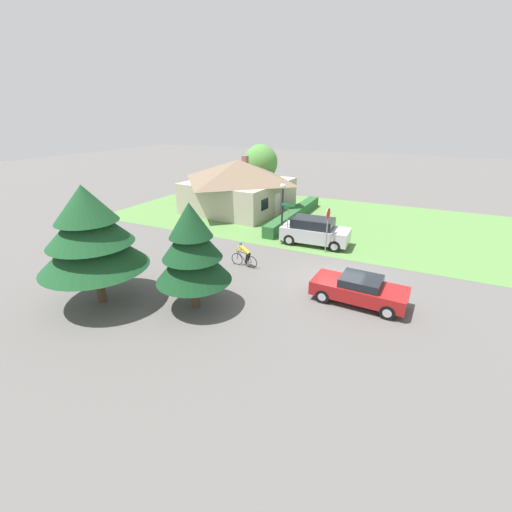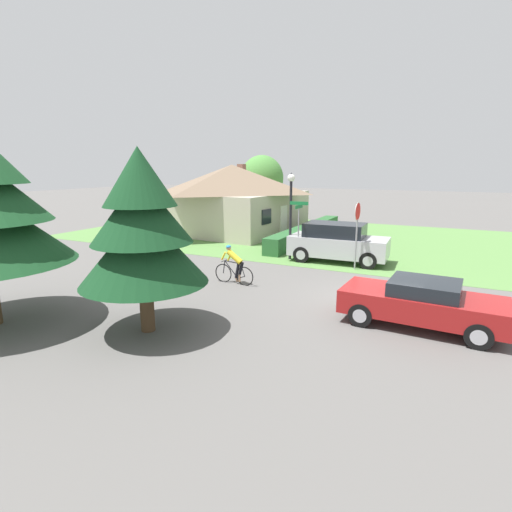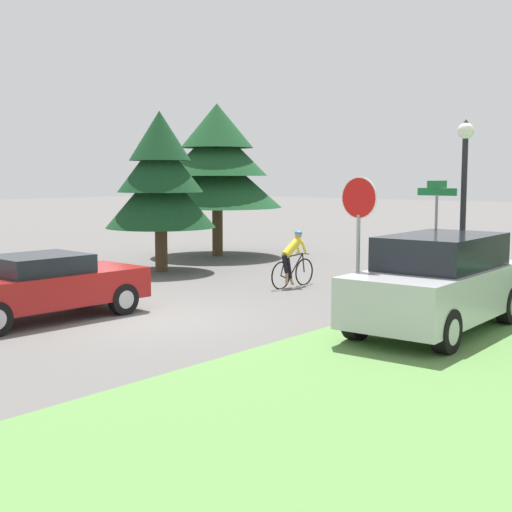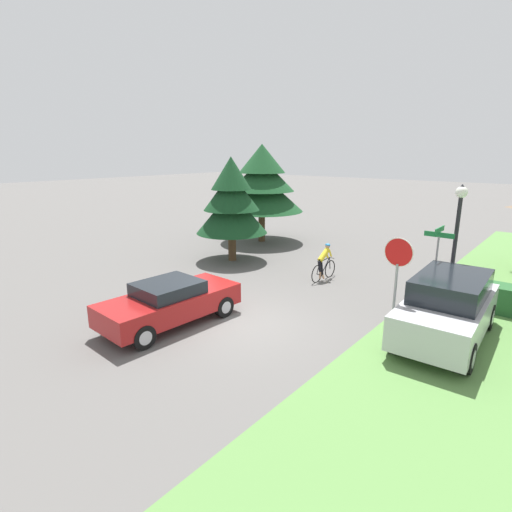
{
  "view_description": "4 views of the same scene",
  "coord_description": "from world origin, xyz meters",
  "px_view_note": "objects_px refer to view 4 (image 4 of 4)",
  "views": [
    {
      "loc": [
        -16.6,
        -3.29,
        8.28
      ],
      "look_at": [
        -1.57,
        4.07,
        1.37
      ],
      "focal_mm": 24.0,
      "sensor_mm": 36.0,
      "label": 1
    },
    {
      "loc": [
        -13.27,
        -1.97,
        4.42
      ],
      "look_at": [
        -1.46,
        3.93,
        1.48
      ],
      "focal_mm": 28.0,
      "sensor_mm": 36.0,
      "label": 2
    },
    {
      "loc": [
        11.05,
        -9.72,
        2.98
      ],
      "look_at": [
        -0.72,
        4.39,
        0.9
      ],
      "focal_mm": 50.0,
      "sensor_mm": 36.0,
      "label": 3
    },
    {
      "loc": [
        7.57,
        -8.51,
        5.12
      ],
      "look_at": [
        -1.78,
        2.83,
        1.3
      ],
      "focal_mm": 28.0,
      "sensor_mm": 36.0,
      "label": 4
    }
  ],
  "objects_px": {
    "cyclist": "(324,263)",
    "conifer_tall_far": "(262,183)",
    "stop_sign": "(397,268)",
    "street_name_sign": "(437,255)",
    "sedan_left_lane": "(170,302)",
    "conifer_tall_near": "(231,201)",
    "parked_suv_right": "(447,308)",
    "street_lamp": "(457,227)"
  },
  "relations": [
    {
      "from": "cyclist",
      "to": "conifer_tall_far",
      "type": "height_order",
      "value": "conifer_tall_far"
    },
    {
      "from": "parked_suv_right",
      "to": "street_name_sign",
      "type": "bearing_deg",
      "value": 25.45
    },
    {
      "from": "stop_sign",
      "to": "parked_suv_right",
      "type": "bearing_deg",
      "value": -131.6
    },
    {
      "from": "stop_sign",
      "to": "conifer_tall_near",
      "type": "distance_m",
      "value": 10.02
    },
    {
      "from": "cyclist",
      "to": "conifer_tall_near",
      "type": "xyz_separation_m",
      "value": [
        -5.02,
        -0.11,
        2.18
      ]
    },
    {
      "from": "parked_suv_right",
      "to": "street_lamp",
      "type": "distance_m",
      "value": 2.98
    },
    {
      "from": "parked_suv_right",
      "to": "street_lamp",
      "type": "relative_size",
      "value": 1.1
    },
    {
      "from": "cyclist",
      "to": "conifer_tall_far",
      "type": "xyz_separation_m",
      "value": [
        -6.63,
        4.19,
        2.7
      ]
    },
    {
      "from": "sedan_left_lane",
      "to": "parked_suv_right",
      "type": "bearing_deg",
      "value": -54.91
    },
    {
      "from": "parked_suv_right",
      "to": "conifer_tall_near",
      "type": "relative_size",
      "value": 0.93
    },
    {
      "from": "street_name_sign",
      "to": "conifer_tall_far",
      "type": "relative_size",
      "value": 0.51
    },
    {
      "from": "stop_sign",
      "to": "street_lamp",
      "type": "distance_m",
      "value": 3.46
    },
    {
      "from": "street_name_sign",
      "to": "sedan_left_lane",
      "type": "bearing_deg",
      "value": -135.01
    },
    {
      "from": "conifer_tall_far",
      "to": "street_lamp",
      "type": "bearing_deg",
      "value": -21.49
    },
    {
      "from": "stop_sign",
      "to": "conifer_tall_far",
      "type": "distance_m",
      "value": 13.53
    },
    {
      "from": "street_lamp",
      "to": "conifer_tall_near",
      "type": "bearing_deg",
      "value": 178.61
    },
    {
      "from": "parked_suv_right",
      "to": "conifer_tall_far",
      "type": "height_order",
      "value": "conifer_tall_far"
    },
    {
      "from": "stop_sign",
      "to": "street_name_sign",
      "type": "height_order",
      "value": "stop_sign"
    },
    {
      "from": "conifer_tall_near",
      "to": "conifer_tall_far",
      "type": "distance_m",
      "value": 4.62
    },
    {
      "from": "sedan_left_lane",
      "to": "street_name_sign",
      "type": "bearing_deg",
      "value": -42.02
    },
    {
      "from": "parked_suv_right",
      "to": "conifer_tall_near",
      "type": "height_order",
      "value": "conifer_tall_near"
    },
    {
      "from": "parked_suv_right",
      "to": "conifer_tall_near",
      "type": "distance_m",
      "value": 10.9
    },
    {
      "from": "sedan_left_lane",
      "to": "street_lamp",
      "type": "xyz_separation_m",
      "value": [
        6.28,
        6.47,
        2.15
      ]
    },
    {
      "from": "parked_suv_right",
      "to": "stop_sign",
      "type": "distance_m",
      "value": 1.98
    },
    {
      "from": "parked_suv_right",
      "to": "stop_sign",
      "type": "relative_size",
      "value": 1.56
    },
    {
      "from": "sedan_left_lane",
      "to": "conifer_tall_near",
      "type": "xyz_separation_m",
      "value": [
        -3.64,
        6.71,
        2.19
      ]
    },
    {
      "from": "stop_sign",
      "to": "street_lamp",
      "type": "relative_size",
      "value": 0.71
    },
    {
      "from": "street_name_sign",
      "to": "conifer_tall_near",
      "type": "distance_m",
      "value": 9.64
    },
    {
      "from": "street_lamp",
      "to": "street_name_sign",
      "type": "relative_size",
      "value": 1.46
    },
    {
      "from": "conifer_tall_near",
      "to": "stop_sign",
      "type": "bearing_deg",
      "value": -20.93
    },
    {
      "from": "stop_sign",
      "to": "street_name_sign",
      "type": "xyz_separation_m",
      "value": [
        0.24,
        2.77,
        -0.15
      ]
    },
    {
      "from": "cyclist",
      "to": "street_name_sign",
      "type": "relative_size",
      "value": 0.6
    },
    {
      "from": "cyclist",
      "to": "stop_sign",
      "type": "bearing_deg",
      "value": -127.68
    },
    {
      "from": "cyclist",
      "to": "parked_suv_right",
      "type": "distance_m",
      "value": 5.99
    },
    {
      "from": "conifer_tall_far",
      "to": "parked_suv_right",
      "type": "bearing_deg",
      "value": -29.29
    },
    {
      "from": "sedan_left_lane",
      "to": "conifer_tall_near",
      "type": "distance_m",
      "value": 7.95
    },
    {
      "from": "cyclist",
      "to": "parked_suv_right",
      "type": "bearing_deg",
      "value": -112.53
    },
    {
      "from": "cyclist",
      "to": "conifer_tall_far",
      "type": "distance_m",
      "value": 8.29
    },
    {
      "from": "sedan_left_lane",
      "to": "conifer_tall_far",
      "type": "relative_size",
      "value": 0.79
    },
    {
      "from": "conifer_tall_far",
      "to": "cyclist",
      "type": "bearing_deg",
      "value": -32.28
    },
    {
      "from": "stop_sign",
      "to": "street_name_sign",
      "type": "relative_size",
      "value": 1.03
    },
    {
      "from": "parked_suv_right",
      "to": "stop_sign",
      "type": "height_order",
      "value": "stop_sign"
    }
  ]
}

